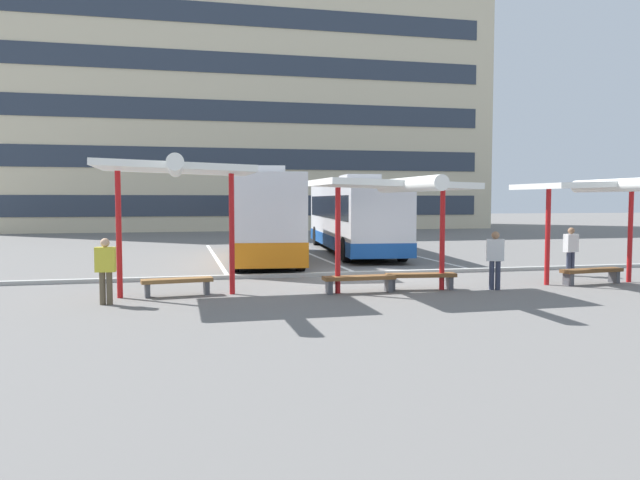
{
  "coord_description": "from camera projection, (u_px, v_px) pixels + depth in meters",
  "views": [
    {
      "loc": [
        -5.81,
        -18.72,
        2.46
      ],
      "look_at": [
        -0.93,
        2.45,
        1.03
      ],
      "focal_mm": 34.73,
      "sensor_mm": 36.0,
      "label": 1
    }
  ],
  "objects": [
    {
      "name": "coach_bus_0",
      "position": [
        263.0,
        218.0,
        25.14
      ],
      "size": [
        3.61,
        11.69,
        3.7
      ],
      "color": "silver",
      "rests_on": "ground"
    },
    {
      "name": "waiting_shelter_2",
      "position": [
        597.0,
        188.0,
        17.67
      ],
      "size": [
        3.75,
        4.36,
        3.03
      ],
      "color": "red",
      "rests_on": "ground"
    },
    {
      "name": "terminal_building",
      "position": [
        244.0,
        103.0,
        53.99
      ],
      "size": [
        40.34,
        13.69,
        24.44
      ],
      "color": "beige",
      "rests_on": "ground"
    },
    {
      "name": "lane_stripe_2",
      "position": [
        405.0,
        253.0,
        28.16
      ],
      "size": [
        0.16,
        14.0,
        0.01
      ],
      "primitive_type": "cube",
      "color": "white",
      "rests_on": "ground"
    },
    {
      "name": "waiting_shelter_1",
      "position": [
        395.0,
        187.0,
        16.11
      ],
      "size": [
        3.94,
        4.61,
        3.0
      ],
      "color": "red",
      "rests_on": "ground"
    },
    {
      "name": "platform_kerb",
      "position": [
        362.0,
        273.0,
        20.1
      ],
      "size": [
        44.0,
        0.24,
        0.12
      ],
      "primitive_type": "cube",
      "color": "#ADADA8",
      "rests_on": "ground"
    },
    {
      "name": "lane_stripe_0",
      "position": [
        215.0,
        257.0,
        26.24
      ],
      "size": [
        0.16,
        14.0,
        0.01
      ],
      "primitive_type": "cube",
      "color": "white",
      "rests_on": "ground"
    },
    {
      "name": "waiting_shelter_0",
      "position": [
        175.0,
        171.0,
        15.29
      ],
      "size": [
        3.79,
        4.81,
        3.4
      ],
      "color": "red",
      "rests_on": "ground"
    },
    {
      "name": "bench_2",
      "position": [
        421.0,
        277.0,
        16.83
      ],
      "size": [
        1.95,
        0.64,
        0.45
      ],
      "color": "brown",
      "rests_on": "ground"
    },
    {
      "name": "lane_stripe_1",
      "position": [
        314.0,
        255.0,
        27.2
      ],
      "size": [
        0.16,
        14.0,
        0.01
      ],
      "primitive_type": "cube",
      "color": "white",
      "rests_on": "ground"
    },
    {
      "name": "waiting_passenger_1",
      "position": [
        495.0,
        256.0,
        16.8
      ],
      "size": [
        0.51,
        0.39,
        1.59
      ],
      "color": "#33384C",
      "rests_on": "ground"
    },
    {
      "name": "bench_3",
      "position": [
        592.0,
        272.0,
        17.95
      ],
      "size": [
        2.01,
        0.65,
        0.45
      ],
      "color": "brown",
      "rests_on": "ground"
    },
    {
      "name": "ground_plane",
      "position": [
        366.0,
        277.0,
        19.67
      ],
      "size": [
        160.0,
        160.0,
        0.0
      ],
      "primitive_type": "plane",
      "color": "slate"
    },
    {
      "name": "bench_0",
      "position": [
        177.0,
        283.0,
        15.75
      ],
      "size": [
        1.82,
        0.65,
        0.45
      ],
      "color": "brown",
      "rests_on": "ground"
    },
    {
      "name": "waiting_passenger_0",
      "position": [
        571.0,
        248.0,
        19.86
      ],
      "size": [
        0.48,
        0.3,
        1.56
      ],
      "color": "#33384C",
      "rests_on": "ground"
    },
    {
      "name": "waiting_passenger_2",
      "position": [
        106.0,
        267.0,
        14.39
      ],
      "size": [
        0.47,
        0.27,
        1.56
      ],
      "color": "brown",
      "rests_on": "ground"
    },
    {
      "name": "bench_1",
      "position": [
        359.0,
        280.0,
        16.28
      ],
      "size": [
        1.94,
        0.45,
        0.45
      ],
      "color": "brown",
      "rests_on": "ground"
    },
    {
      "name": "coach_bus_1",
      "position": [
        353.0,
        217.0,
        28.83
      ],
      "size": [
        3.67,
        12.64,
        3.53
      ],
      "color": "silver",
      "rests_on": "ground"
    }
  ]
}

